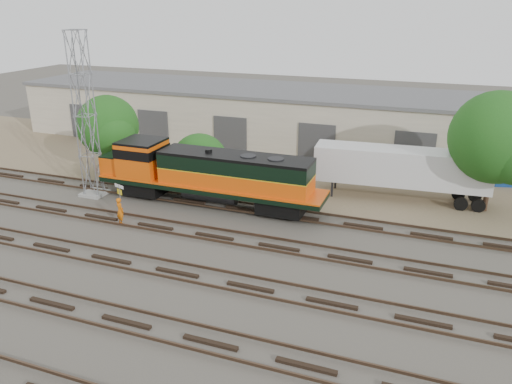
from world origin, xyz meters
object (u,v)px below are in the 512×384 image
(signal_tower, at_px, (86,119))
(worker, at_px, (120,211))
(semi_trailer, at_px, (405,168))
(locomotive, at_px, (206,174))

(signal_tower, relative_size, worker, 6.53)
(signal_tower, bearing_deg, worker, -37.38)
(semi_trailer, bearing_deg, signal_tower, -166.06)
(signal_tower, bearing_deg, locomotive, 7.54)
(signal_tower, distance_m, semi_trailer, 22.15)
(signal_tower, height_order, semi_trailer, signal_tower)
(worker, bearing_deg, semi_trailer, -120.07)
(locomotive, distance_m, signal_tower, 9.09)
(worker, bearing_deg, signal_tower, -10.49)
(locomotive, xyz_separation_m, worker, (-3.62, -4.76, -1.35))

